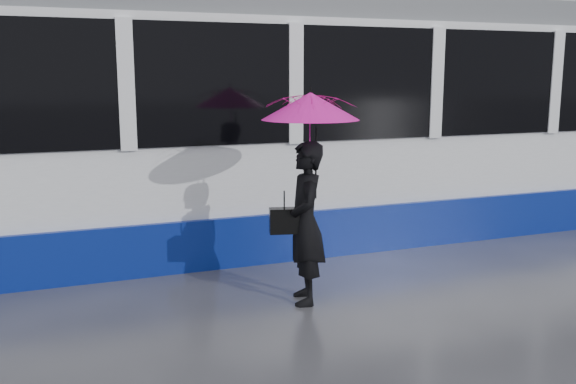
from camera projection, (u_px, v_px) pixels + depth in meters
name	position (u px, v px, depth m)	size (l,w,h in m)	color
ground	(314.00, 294.00, 6.85)	(90.00, 90.00, 0.00)	#2B2B30
rails	(244.00, 239.00, 9.14)	(34.00, 1.51, 0.02)	#3F3D38
woman	(305.00, 223.00, 6.49)	(0.61, 0.40, 1.66)	black
umbrella	(310.00, 125.00, 6.33)	(1.19, 1.19, 1.12)	#DE1278
handbag	(284.00, 221.00, 6.43)	(0.32, 0.20, 0.44)	black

